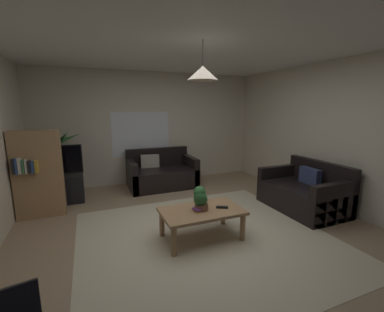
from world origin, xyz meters
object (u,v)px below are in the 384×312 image
object	(u,v)px
potted_palm_corner	(57,162)
bookshelf_corner	(38,174)
couch_under_window	(162,174)
coffee_table	(202,214)
tv	(54,161)
book_on_table_0	(199,210)
remote_on_table_0	(222,207)
couch_right_side	(304,194)
potted_plant_on_table	(200,198)
tv_stand	(57,190)
book_on_table_1	(199,209)
pendant_lamp	(203,73)

from	to	relation	value
potted_palm_corner	bookshelf_corner	size ratio (longest dim) A/B	0.97
couch_under_window	coffee_table	xyz separation A→B (m)	(-0.13, -2.43, 0.07)
coffee_table	tv	distance (m)	2.93
book_on_table_0	bookshelf_corner	size ratio (longest dim) A/B	0.08
potted_palm_corner	bookshelf_corner	bearing A→B (deg)	-98.74
couch_under_window	remote_on_table_0	distance (m)	2.50
coffee_table	book_on_table_0	distance (m)	0.10
remote_on_table_0	bookshelf_corner	world-z (taller)	bookshelf_corner
couch_right_side	potted_plant_on_table	distance (m)	2.11
couch_under_window	couch_right_side	world-z (taller)	same
book_on_table_0	remote_on_table_0	xyz separation A→B (m)	(0.34, -0.03, 0.00)
potted_plant_on_table	tv	world-z (taller)	tv
coffee_table	bookshelf_corner	world-z (taller)	bookshelf_corner
coffee_table	tv_stand	xyz separation A→B (m)	(-1.92, 2.19, -0.10)
remote_on_table_0	tv_stand	world-z (taller)	tv_stand
tv	book_on_table_1	bearing A→B (deg)	-49.69
remote_on_table_0	potted_palm_corner	size ratio (longest dim) A/B	0.12
potted_palm_corner	bookshelf_corner	world-z (taller)	bookshelf_corner
potted_palm_corner	pendant_lamp	size ratio (longest dim) A/B	2.91
remote_on_table_0	bookshelf_corner	distance (m)	2.94
book_on_table_1	potted_plant_on_table	distance (m)	0.14
couch_under_window	tv_stand	world-z (taller)	couch_under_window
book_on_table_0	potted_plant_on_table	xyz separation A→B (m)	(0.04, 0.04, 0.15)
coffee_table	potted_plant_on_table	world-z (taller)	potted_plant_on_table
potted_palm_corner	pendant_lamp	bearing A→B (deg)	-54.58
coffee_table	potted_palm_corner	world-z (taller)	potted_palm_corner
couch_under_window	potted_plant_on_table	bearing A→B (deg)	-93.38
coffee_table	potted_plant_on_table	size ratio (longest dim) A/B	3.38
book_on_table_0	remote_on_table_0	size ratio (longest dim) A/B	0.72
potted_plant_on_table	tv_stand	world-z (taller)	potted_plant_on_table
tv	remote_on_table_0	bearing A→B (deg)	-45.37
coffee_table	book_on_table_0	bearing A→B (deg)	-153.17
couch_right_side	remote_on_table_0	bearing A→B (deg)	-80.22
book_on_table_0	bookshelf_corner	xyz separation A→B (m)	(-2.05, 1.67, 0.29)
potted_palm_corner	pendant_lamp	distance (m)	3.66
book_on_table_1	pendant_lamp	bearing A→B (deg)	25.46
remote_on_table_0	tv	world-z (taller)	tv
potted_plant_on_table	pendant_lamp	xyz separation A→B (m)	(0.02, -0.01, 1.58)
coffee_table	tv	bearing A→B (deg)	131.51
book_on_table_0	tv_stand	bearing A→B (deg)	129.98
couch_under_window	book_on_table_0	world-z (taller)	couch_under_window
couch_right_side	bookshelf_corner	size ratio (longest dim) A/B	0.96
coffee_table	tv_stand	distance (m)	2.92
potted_plant_on_table	pendant_lamp	world-z (taller)	pendant_lamp
coffee_table	pendant_lamp	world-z (taller)	pendant_lamp
potted_plant_on_table	bookshelf_corner	xyz separation A→B (m)	(-2.09, 1.63, 0.13)
couch_under_window	coffee_table	size ratio (longest dim) A/B	1.34
couch_right_side	book_on_table_1	world-z (taller)	couch_right_side
remote_on_table_0	potted_palm_corner	world-z (taller)	potted_palm_corner
coffee_table	pendant_lamp	size ratio (longest dim) A/B	2.32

